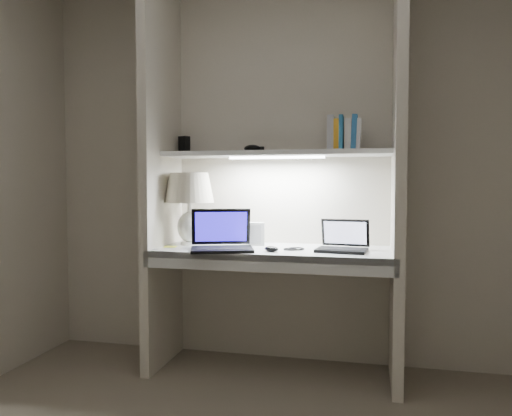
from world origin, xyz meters
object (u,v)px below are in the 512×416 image
(table_lamp, at_px, (189,196))
(book_row, at_px, (344,134))
(laptop_netbook, at_px, (343,244))
(speaker, at_px, (256,234))
(laptop_main, at_px, (222,241))

(table_lamp, distance_m, book_row, 1.05)
(laptop_netbook, bearing_deg, speaker, 173.66)
(table_lamp, xyz_separation_m, speaker, (0.42, 0.06, -0.24))
(laptop_main, relative_size, speaker, 3.00)
(laptop_main, height_order, laptop_netbook, laptop_main)
(table_lamp, relative_size, book_row, 2.19)
(speaker, bearing_deg, table_lamp, 167.73)
(table_lamp, distance_m, laptop_main, 0.41)
(book_row, bearing_deg, speaker, 179.61)
(laptop_netbook, bearing_deg, table_lamp, -177.15)
(table_lamp, xyz_separation_m, book_row, (0.97, 0.06, 0.38))
(laptop_main, distance_m, laptop_netbook, 0.72)
(laptop_main, bearing_deg, laptop_netbook, -9.94)
(laptop_main, bearing_deg, book_row, -0.34)
(table_lamp, height_order, laptop_netbook, table_lamp)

